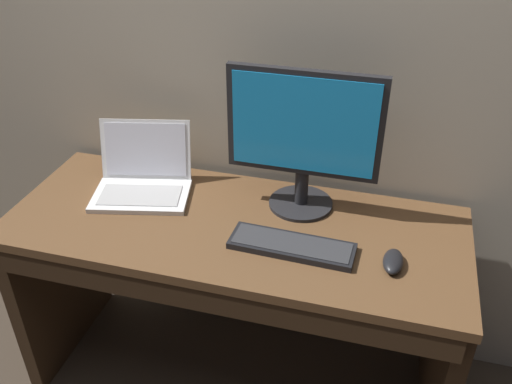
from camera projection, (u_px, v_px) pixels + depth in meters
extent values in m
plane|color=#382D23|center=(238.00, 374.00, 2.31)|extent=(14.00, 14.00, 0.00)
cube|color=brown|center=(234.00, 227.00, 1.90)|extent=(1.58, 0.63, 0.03)
cube|color=#322113|center=(60.00, 274.00, 2.28)|extent=(0.06, 0.58, 0.75)
cube|color=#322113|center=(443.00, 351.00, 1.94)|extent=(0.06, 0.58, 0.75)
cube|color=#322113|center=(205.00, 299.00, 1.69)|extent=(1.52, 0.02, 0.09)
cube|color=white|center=(141.00, 196.00, 2.02)|extent=(0.39, 0.29, 0.02)
cube|color=#ACACAC|center=(140.00, 195.00, 2.00)|extent=(0.31, 0.20, 0.00)
cube|color=white|center=(146.00, 149.00, 2.07)|extent=(0.35, 0.14, 0.22)
cube|color=silver|center=(145.00, 150.00, 2.07)|extent=(0.31, 0.13, 0.19)
cylinder|color=black|center=(301.00, 203.00, 1.98)|extent=(0.23, 0.23, 0.01)
cylinder|color=black|center=(302.00, 186.00, 1.94)|extent=(0.05, 0.05, 0.13)
cube|color=black|center=(304.00, 124.00, 1.80)|extent=(0.52, 0.03, 0.37)
cube|color=#198CD8|center=(303.00, 126.00, 1.78)|extent=(0.48, 0.00, 0.33)
cube|color=black|center=(292.00, 246.00, 1.76)|extent=(0.41, 0.14, 0.02)
cube|color=#2D2D30|center=(292.00, 243.00, 1.76)|extent=(0.38, 0.12, 0.00)
ellipsoid|color=black|center=(393.00, 261.00, 1.69)|extent=(0.07, 0.12, 0.04)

